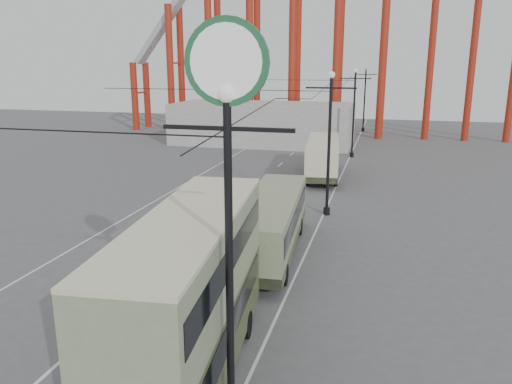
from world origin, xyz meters
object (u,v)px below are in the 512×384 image
(double_decker_bus, at_px, (192,292))
(single_decker_cream, at_px, (323,156))
(lamp_post_near, at_px, (228,147))
(pedestrian, at_px, (234,223))
(single_decker_green, at_px, (272,222))

(double_decker_bus, bearing_deg, single_decker_cream, 84.18)
(lamp_post_near, relative_size, pedestrian, 6.76)
(single_decker_green, bearing_deg, single_decker_cream, 85.28)
(pedestrian, bearing_deg, single_decker_green, 108.90)
(pedestrian, bearing_deg, double_decker_bus, 69.17)
(lamp_post_near, height_order, single_decker_cream, lamp_post_near)
(lamp_post_near, relative_size, single_decker_cream, 1.00)
(double_decker_bus, relative_size, single_decker_green, 0.94)
(lamp_post_near, bearing_deg, pedestrian, 107.04)
(double_decker_bus, distance_m, pedestrian, 14.01)
(lamp_post_near, height_order, pedestrian, lamp_post_near)
(double_decker_bus, bearing_deg, lamp_post_near, -51.04)
(lamp_post_near, height_order, double_decker_bus, lamp_post_near)
(double_decker_bus, height_order, pedestrian, double_decker_bus)
(pedestrian, bearing_deg, lamp_post_near, 74.12)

